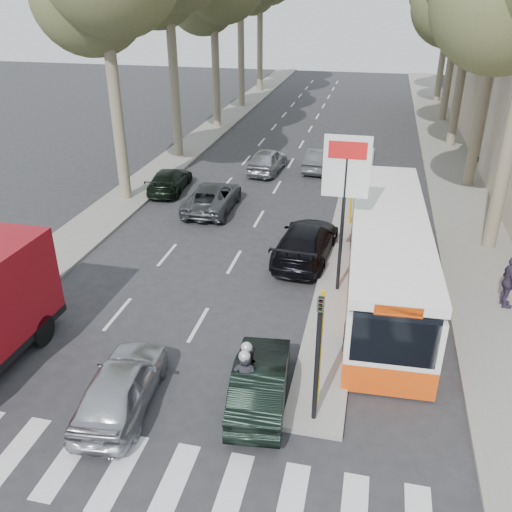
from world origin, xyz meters
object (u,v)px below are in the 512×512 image
(city_bus, at_px, (386,254))
(motorcycle, at_px, (246,379))
(silver_hatchback, at_px, (121,385))
(dark_hatchback, at_px, (260,381))

(city_bus, xyz_separation_m, motorcycle, (-3.33, -6.59, -0.70))
(motorcycle, bearing_deg, silver_hatchback, -173.56)
(dark_hatchback, bearing_deg, motorcycle, 33.96)
(silver_hatchback, bearing_deg, dark_hatchback, -169.10)
(city_bus, bearing_deg, dark_hatchback, -117.71)
(dark_hatchback, relative_size, motorcycle, 1.74)
(silver_hatchback, height_order, motorcycle, motorcycle)
(silver_hatchback, relative_size, city_bus, 0.35)
(dark_hatchback, xyz_separation_m, city_bus, (3.01, 6.32, 0.92))
(silver_hatchback, distance_m, city_bus, 9.77)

